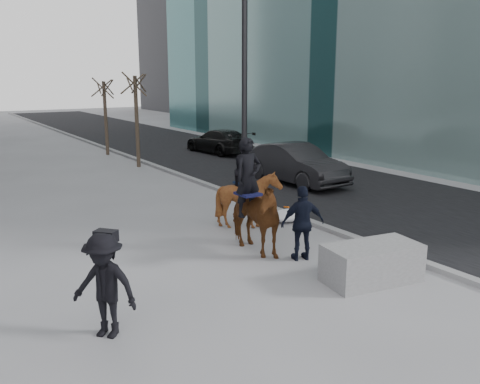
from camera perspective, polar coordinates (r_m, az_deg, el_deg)
ground at (r=11.50m, az=3.26°, el=-8.44°), size 120.00×120.00×0.00m
road at (r=23.30m, az=2.84°, el=2.54°), size 8.00×90.00×0.01m
curb at (r=21.26m, az=-5.99°, el=1.63°), size 0.25×90.00×0.12m
planter at (r=10.96m, az=14.58°, el=-7.73°), size 2.11×1.28×0.79m
car_near at (r=20.31m, az=6.22°, el=3.18°), size 1.83×4.82×1.57m
car_far at (r=28.30m, az=-2.42°, el=5.73°), size 2.27×4.73×1.33m
tree_near at (r=24.19m, az=-11.53°, el=8.25°), size 1.20×1.20×4.67m
tree_far at (r=28.45m, az=-14.87°, el=8.41°), size 1.20×1.20×4.35m
mounted_left at (r=12.13m, az=1.24°, el=-2.14°), size 1.02×2.17×2.78m
mounted_right at (r=14.17m, az=0.90°, el=-0.12°), size 1.57×1.70×2.47m
feeder at (r=11.77m, az=7.04°, el=-3.50°), size 1.11×1.01×1.75m
camera_crew at (r=8.60m, az=-14.97°, el=-10.07°), size 1.23×1.29×1.75m
lamppost at (r=16.25m, az=0.72°, el=15.76°), size 0.25×1.43×9.09m
snow_piles at (r=13.87m, az=9.70°, el=-4.14°), size 1.30×4.38×0.33m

